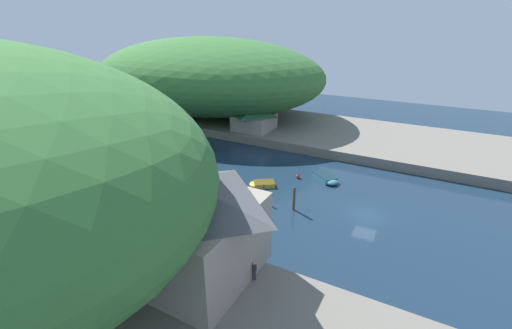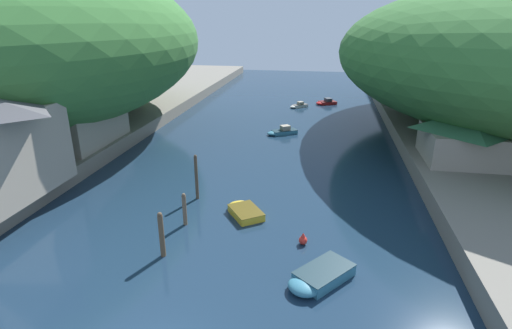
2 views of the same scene
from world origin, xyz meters
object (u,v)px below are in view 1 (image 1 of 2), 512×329
right_bank_cottage (254,117)px  channel_buoy_near (298,176)px  boat_white_cruiser (95,131)px  boat_navy_launch (261,184)px  boathouse_shed (83,207)px  boat_moored_right (146,155)px  boat_far_upstream (87,139)px  waterfront_building (188,226)px  boat_red_skiff (327,179)px  person_on_quay (254,270)px

right_bank_cottage → channel_buoy_near: right_bank_cottage is taller
boat_white_cruiser → boat_navy_launch: size_ratio=0.98×
right_bank_cottage → boat_white_cruiser: size_ratio=1.93×
boathouse_shed → boat_moored_right: boathouse_shed is taller
boat_moored_right → boat_far_upstream: boat_moored_right is taller
waterfront_building → channel_buoy_near: (23.78, -0.05, -5.37)m
boathouse_shed → boat_navy_launch: bearing=-26.7°
boat_red_skiff → person_on_quay: person_on_quay is taller
boat_navy_launch → person_on_quay: bearing=170.6°
waterfront_building → boat_red_skiff: 25.72m
boathouse_shed → waterfront_building: bearing=-89.6°
boat_moored_right → boat_red_skiff: size_ratio=0.90×
waterfront_building → boat_red_skiff: (24.85, -3.91, -5.35)m
right_bank_cottage → boat_far_upstream: size_ratio=2.35×
boathouse_shed → channel_buoy_near: (23.86, -13.13, -3.52)m
waterfront_building → boat_navy_launch: size_ratio=2.87×
boat_far_upstream → right_bank_cottage: bearing=170.5°
boat_red_skiff → person_on_quay: 23.70m
waterfront_building → right_bank_cottage: 39.90m
boat_red_skiff → boat_navy_launch: (-5.70, 7.33, -0.07)m
boat_navy_launch → channel_buoy_near: channel_buoy_near is taller
channel_buoy_near → person_on_quay: bearing=-167.0°
boat_red_skiff → person_on_quay: bearing=42.6°
waterfront_building → person_on_quay: (1.28, -5.23, -3.19)m
right_bank_cottage → boat_white_cruiser: 32.15m
boat_far_upstream → boat_red_skiff: (4.33, -44.49, 0.07)m
boathouse_shed → person_on_quay: (1.36, -18.31, -1.33)m
boathouse_shed → boat_white_cruiser: (24.88, 30.67, -3.53)m
boat_red_skiff → boat_white_cruiser: bearing=-50.6°
boat_red_skiff → channel_buoy_near: 4.01m
right_bank_cottage → person_on_quay: 40.92m
waterfront_building → right_bank_cottage: bearing=21.1°
boat_moored_right → channel_buoy_near: (4.20, -25.00, -0.01)m
boat_moored_right → boat_navy_launch: boat_moored_right is taller
waterfront_building → boat_far_upstream: (20.52, 40.58, -5.42)m
waterfront_building → boat_white_cruiser: waterfront_building is taller
person_on_quay → boat_far_upstream: bearing=-23.0°
waterfront_building → boathouse_shed: (-0.08, 13.08, -1.86)m
boathouse_shed → boat_red_skiff: 30.37m
boathouse_shed → boat_red_skiff: (24.93, -17.00, -3.49)m
boat_moored_right → boat_navy_launch: size_ratio=1.04×
right_bank_cottage → boat_moored_right: size_ratio=1.82×
channel_buoy_near → right_bank_cottage: bearing=46.9°
boat_white_cruiser → boat_moored_right: bearing=138.2°
boat_red_skiff → person_on_quay: (-23.57, -1.32, 2.16)m
person_on_quay → boat_white_cruiser: bearing=-25.9°
waterfront_building → person_on_quay: 6.26m
boat_moored_right → person_on_quay: person_on_quay is taller
boat_white_cruiser → boat_navy_launch: boat_white_cruiser is taller
boat_moored_right → person_on_quay: size_ratio=2.35×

